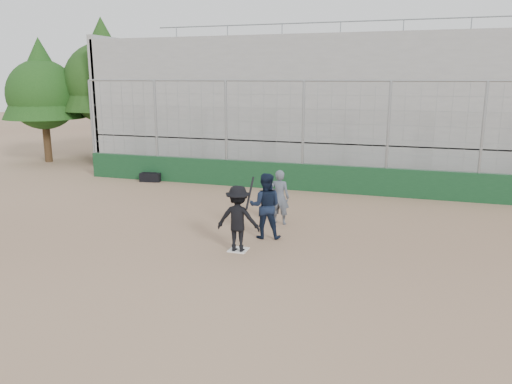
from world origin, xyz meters
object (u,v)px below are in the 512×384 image
(batter_at_plate, at_px, (238,219))
(equipment_bag, at_px, (150,177))
(umpire, at_px, (279,200))

(batter_at_plate, xyz_separation_m, equipment_bag, (-6.20, 6.73, -0.63))
(umpire, height_order, equipment_bag, umpire)
(umpire, xyz_separation_m, equipment_bag, (-6.53, 4.18, -0.53))
(batter_at_plate, height_order, equipment_bag, batter_at_plate)
(umpire, bearing_deg, batter_at_plate, 84.13)
(batter_at_plate, xyz_separation_m, umpire, (0.33, 2.54, -0.10))
(batter_at_plate, bearing_deg, umpire, 82.53)
(batter_at_plate, relative_size, equipment_bag, 2.06)
(umpire, relative_size, equipment_bag, 1.64)
(batter_at_plate, height_order, umpire, batter_at_plate)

